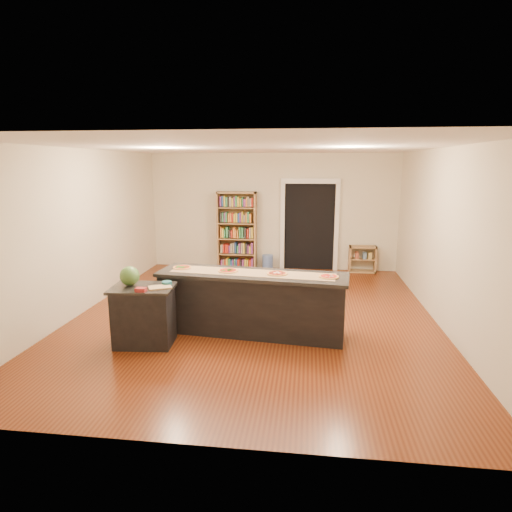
# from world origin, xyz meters

# --- Properties ---
(room) EXTENTS (6.00, 7.00, 2.80)m
(room) POSITION_xyz_m (0.00, 0.00, 1.40)
(room) COLOR beige
(room) RESTS_ON ground
(doorway) EXTENTS (1.40, 0.09, 2.21)m
(doorway) POSITION_xyz_m (0.90, 3.46, 1.20)
(doorway) COLOR black
(doorway) RESTS_ON room
(kitchen_island) EXTENTS (2.85, 0.77, 0.94)m
(kitchen_island) POSITION_xyz_m (0.06, -0.74, 0.47)
(kitchen_island) COLOR black
(kitchen_island) RESTS_ON ground
(side_counter) EXTENTS (0.87, 0.63, 0.86)m
(side_counter) POSITION_xyz_m (-1.41, -1.36, 0.43)
(side_counter) COLOR black
(side_counter) RESTS_ON ground
(bookshelf) EXTENTS (0.95, 0.34, 1.89)m
(bookshelf) POSITION_xyz_m (-0.85, 3.28, 0.95)
(bookshelf) COLOR #9E7A4C
(bookshelf) RESTS_ON ground
(low_shelf) EXTENTS (0.64, 0.27, 0.64)m
(low_shelf) POSITION_xyz_m (2.18, 3.31, 0.32)
(low_shelf) COLOR #9E7A4C
(low_shelf) RESTS_ON ground
(waste_bin) EXTENTS (0.26, 0.26, 0.38)m
(waste_bin) POSITION_xyz_m (-0.09, 3.21, 0.19)
(waste_bin) COLOR #4A65A5
(waste_bin) RESTS_ON ground
(kraft_paper) EXTENTS (2.51, 0.70, 0.00)m
(kraft_paper) POSITION_xyz_m (0.06, -0.73, 0.94)
(kraft_paper) COLOR olive
(kraft_paper) RESTS_ON kitchen_island
(watermelon) EXTENTS (0.28, 0.28, 0.28)m
(watermelon) POSITION_xyz_m (-1.61, -1.32, 0.99)
(watermelon) COLOR #144214
(watermelon) RESTS_ON side_counter
(cutting_board) EXTENTS (0.36, 0.32, 0.02)m
(cutting_board) POSITION_xyz_m (-1.14, -1.40, 0.87)
(cutting_board) COLOR tan
(cutting_board) RESTS_ON side_counter
(package_red) EXTENTS (0.14, 0.10, 0.05)m
(package_red) POSITION_xyz_m (-1.34, -1.59, 0.88)
(package_red) COLOR maroon
(package_red) RESTS_ON side_counter
(package_teal) EXTENTS (0.14, 0.14, 0.05)m
(package_teal) POSITION_xyz_m (-1.10, -1.24, 0.88)
(package_teal) COLOR #195966
(package_teal) RESTS_ON side_counter
(pizza_a) EXTENTS (0.30, 0.30, 0.02)m
(pizza_a) POSITION_xyz_m (-1.07, -0.57, 0.95)
(pizza_a) COLOR #DEA555
(pizza_a) RESTS_ON kitchen_island
(pizza_b) EXTENTS (0.29, 0.29, 0.02)m
(pizza_b) POSITION_xyz_m (-0.32, -0.69, 0.95)
(pizza_b) COLOR #DEA555
(pizza_b) RESTS_ON kitchen_island
(pizza_c) EXTENTS (0.32, 0.32, 0.02)m
(pizza_c) POSITION_xyz_m (0.43, -0.76, 0.95)
(pizza_c) COLOR #DEA555
(pizza_c) RESTS_ON kitchen_island
(pizza_d) EXTENTS (0.28, 0.28, 0.02)m
(pizza_d) POSITION_xyz_m (1.19, -0.86, 0.95)
(pizza_d) COLOR #DEA555
(pizza_d) RESTS_ON kitchen_island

